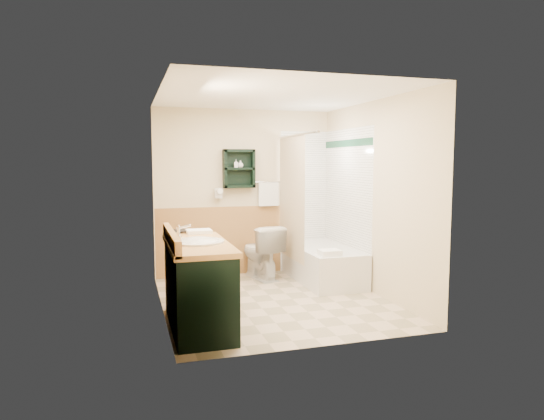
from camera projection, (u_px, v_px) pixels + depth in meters
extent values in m
plane|color=#CAB193|center=(274.00, 301.00, 5.77)|extent=(3.00, 3.00, 0.00)
cube|color=#F5E6C0|center=(244.00, 192.00, 7.10)|extent=(2.60, 0.04, 2.40)
cube|color=#F5E6C0|center=(159.00, 203.00, 5.27)|extent=(0.04, 3.00, 2.40)
cube|color=#F5E6C0|center=(376.00, 198.00, 6.03)|extent=(0.04, 3.00, 2.40)
cube|color=white|center=(274.00, 94.00, 5.53)|extent=(2.60, 3.00, 0.04)
cube|color=black|center=(239.00, 169.00, 6.93)|extent=(0.45, 0.15, 0.55)
cylinder|color=silver|center=(296.00, 135.00, 6.44)|extent=(0.03, 1.60, 0.03)
cube|color=black|center=(198.00, 285.00, 4.80)|extent=(0.59, 1.35, 0.86)
cube|color=silver|center=(322.00, 264.00, 6.72)|extent=(0.71, 1.50, 0.47)
imported|color=silver|center=(261.00, 252.00, 6.84)|extent=(0.58, 0.84, 0.75)
cube|color=white|center=(199.00, 231.00, 5.37)|extent=(0.27, 0.22, 0.04)
imported|color=black|center=(173.00, 222.00, 5.42)|extent=(0.17, 0.02, 0.23)
cube|color=white|center=(329.00, 253.00, 6.09)|extent=(0.26, 0.22, 0.07)
imported|color=silver|center=(236.00, 166.00, 6.91)|extent=(0.06, 0.12, 0.05)
imported|color=silver|center=(241.00, 165.00, 6.92)|extent=(0.11, 0.12, 0.08)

